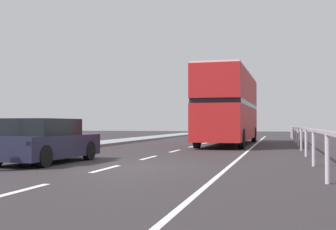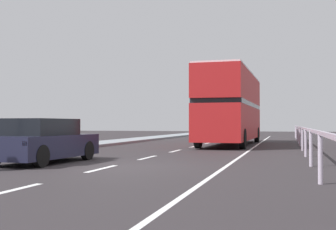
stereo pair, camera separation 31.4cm
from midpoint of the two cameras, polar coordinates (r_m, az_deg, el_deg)
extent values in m
cube|color=#2D282B|center=(12.91, -6.49, -6.87)|extent=(73.47, 120.00, 0.10)
cube|color=silver|center=(8.60, -18.90, -9.35)|extent=(0.16, 1.96, 0.01)
cube|color=silver|center=(12.15, -7.94, -6.98)|extent=(0.16, 1.96, 0.01)
cube|color=silver|center=(15.95, -2.11, -5.60)|extent=(0.16, 1.96, 0.01)
cube|color=silver|center=(19.86, 1.44, -4.72)|extent=(0.16, 1.96, 0.01)
cube|color=silver|center=(23.82, 3.81, -4.13)|extent=(0.16, 1.96, 0.01)
cube|color=silver|center=(27.81, 5.50, -3.70)|extent=(0.16, 1.96, 0.01)
cube|color=silver|center=(31.82, 6.77, -3.38)|extent=(0.16, 1.96, 0.01)
cube|color=silver|center=(35.84, 7.75, -3.12)|extent=(0.16, 1.96, 0.01)
cube|color=silver|center=(39.87, 8.53, -2.92)|extent=(0.16, 1.96, 0.01)
cube|color=silver|center=(21.02, 11.12, -4.50)|extent=(0.12, 46.00, 0.01)
cube|color=#BBACC0|center=(20.93, 17.59, -1.62)|extent=(0.08, 42.00, 0.08)
cylinder|color=#BBACC0|center=(9.52, 20.22, -5.37)|extent=(0.10, 0.10, 1.05)
cylinder|color=#BBACC0|center=(13.33, 18.85, -4.16)|extent=(0.10, 0.10, 1.05)
cylinder|color=#BBACC0|center=(17.13, 18.08, -3.48)|extent=(0.10, 0.10, 1.05)
cylinder|color=#BBACC0|center=(20.95, 17.60, -3.05)|extent=(0.10, 0.10, 1.05)
cylinder|color=#BBACC0|center=(24.76, 17.27, -2.76)|extent=(0.10, 0.10, 1.05)
cylinder|color=#BBACC0|center=(28.58, 17.02, -2.54)|extent=(0.10, 0.10, 1.05)
cylinder|color=#BBACC0|center=(32.39, 16.83, -2.37)|extent=(0.10, 0.10, 1.05)
cylinder|color=#BBACC0|center=(36.21, 16.69, -2.24)|extent=(0.10, 0.10, 1.05)
cylinder|color=#BBACC0|center=(40.02, 16.57, -2.13)|extent=(0.10, 0.10, 1.05)
cube|color=#AD1A1C|center=(25.88, 8.63, -1.04)|extent=(2.62, 11.18, 1.87)
cube|color=black|center=(25.91, 8.62, 1.30)|extent=(2.63, 10.74, 0.24)
cube|color=#AD1A1C|center=(25.96, 8.62, 3.40)|extent=(2.62, 11.18, 1.67)
cube|color=silver|center=(26.05, 8.61, 5.34)|extent=(2.57, 10.96, 0.10)
cube|color=black|center=(31.40, 9.98, -0.88)|extent=(2.20, 0.07, 1.31)
cube|color=yellow|center=(31.49, 9.97, 3.37)|extent=(1.47, 0.06, 0.28)
cylinder|color=black|center=(30.18, 7.58, -2.55)|extent=(0.30, 1.00, 1.00)
cylinder|color=black|center=(29.92, 11.84, -2.55)|extent=(0.30, 1.00, 1.00)
cylinder|color=black|center=(22.17, 4.37, -3.06)|extent=(0.30, 1.00, 1.00)
cylinder|color=black|center=(21.81, 10.17, -3.08)|extent=(0.30, 1.00, 1.00)
cube|color=#1C1D32|center=(14.41, -15.33, -3.93)|extent=(1.98, 4.18, 0.70)
cube|color=black|center=(14.23, -15.77, -1.51)|extent=(1.67, 2.33, 0.52)
cube|color=red|center=(12.30, -17.47, -3.59)|extent=(0.16, 0.07, 0.12)
cylinder|color=black|center=(15.99, -15.07, -4.41)|extent=(0.23, 0.65, 0.64)
cylinder|color=black|center=(15.17, -9.94, -4.61)|extent=(0.23, 0.65, 0.64)
cylinder|color=black|center=(12.86, -15.66, -5.21)|extent=(0.23, 0.65, 0.64)
camera|label=1|loc=(0.16, -89.52, -0.01)|focal=46.56mm
camera|label=2|loc=(0.16, 90.48, 0.01)|focal=46.56mm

